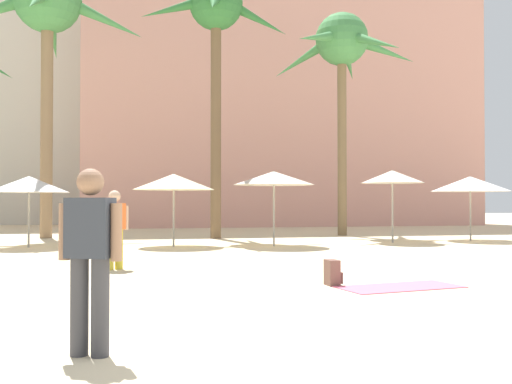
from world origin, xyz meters
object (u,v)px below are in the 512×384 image
at_px(palm_tree_far_left, 216,19).
at_px(cafe_umbrella_2, 29,184).
at_px(cafe_umbrella_4, 174,182).
at_px(person_far_right, 114,226).
at_px(cafe_umbrella_3, 392,177).
at_px(beach_towel, 400,287).
at_px(palm_tree_center, 343,49).
at_px(person_mid_left, 90,253).
at_px(cafe_umbrella_1, 274,178).
at_px(cafe_umbrella_5, 470,184).
at_px(palm_tree_far_right, 47,12).
at_px(backpack, 333,273).

distance_m(palm_tree_far_left, cafe_umbrella_2, 9.41).
xyz_separation_m(cafe_umbrella_4, person_far_right, (-1.60, -5.93, -1.12)).
height_order(cafe_umbrella_3, person_far_right, cafe_umbrella_3).
xyz_separation_m(cafe_umbrella_2, beach_towel, (7.25, -9.92, -1.90)).
distance_m(palm_tree_center, beach_towel, 16.53).
bearing_deg(cafe_umbrella_3, cafe_umbrella_4, -178.81).
xyz_separation_m(cafe_umbrella_4, person_mid_left, (-1.62, -12.67, -1.08)).
bearing_deg(cafe_umbrella_1, palm_tree_center, 50.71).
bearing_deg(palm_tree_center, cafe_umbrella_5, -50.07).
height_order(cafe_umbrella_1, cafe_umbrella_4, cafe_umbrella_1).
bearing_deg(person_far_right, cafe_umbrella_1, -66.77).
relative_size(palm_tree_far_right, person_far_right, 6.50).
bearing_deg(person_far_right, person_mid_left, 154.02).
relative_size(cafe_umbrella_5, beach_towel, 1.38).
height_order(cafe_umbrella_5, beach_towel, cafe_umbrella_5).
height_order(person_far_right, person_mid_left, person_mid_left).
distance_m(palm_tree_far_left, cafe_umbrella_4, 7.53).
bearing_deg(palm_tree_center, cafe_umbrella_3, -88.56).
bearing_deg(person_far_right, cafe_umbrella_2, -3.09).
bearing_deg(cafe_umbrella_1, backpack, -97.32).
height_order(palm_tree_far_left, beach_towel, palm_tree_far_left).
xyz_separation_m(palm_tree_center, beach_towel, (-4.30, -13.98, -7.69)).
relative_size(palm_tree_far_left, cafe_umbrella_1, 3.94).
distance_m(palm_tree_far_right, cafe_umbrella_3, 14.39).
bearing_deg(backpack, beach_towel, -26.79).
bearing_deg(cafe_umbrella_5, palm_tree_far_right, 162.78).
height_order(palm_tree_far_left, cafe_umbrella_5, palm_tree_far_left).
relative_size(cafe_umbrella_1, cafe_umbrella_4, 1.00).
relative_size(cafe_umbrella_2, cafe_umbrella_4, 0.94).
xyz_separation_m(cafe_umbrella_2, cafe_umbrella_3, (11.66, -0.35, 0.32)).
relative_size(palm_tree_far_left, person_mid_left, 5.99).
relative_size(backpack, person_far_right, 0.26).
relative_size(cafe_umbrella_3, beach_towel, 1.22).
bearing_deg(palm_tree_far_right, cafe_umbrella_3, -23.35).
bearing_deg(person_mid_left, cafe_umbrella_5, -18.86).
height_order(cafe_umbrella_2, person_far_right, cafe_umbrella_2).
bearing_deg(cafe_umbrella_5, palm_tree_center, 129.93).
relative_size(cafe_umbrella_3, cafe_umbrella_5, 0.89).
distance_m(backpack, person_mid_left, 5.19).
height_order(cafe_umbrella_5, person_far_right, cafe_umbrella_5).
xyz_separation_m(palm_tree_far_left, cafe_umbrella_5, (8.74, -3.06, -6.29)).
bearing_deg(cafe_umbrella_1, cafe_umbrella_4, 169.51).
xyz_separation_m(beach_towel, backpack, (-0.98, 0.44, 0.19)).
bearing_deg(cafe_umbrella_5, person_mid_left, -132.53).
relative_size(cafe_umbrella_1, beach_towel, 1.27).
height_order(palm_tree_center, beach_towel, palm_tree_center).
xyz_separation_m(palm_tree_center, cafe_umbrella_5, (3.32, -3.96, -5.68)).
xyz_separation_m(cafe_umbrella_3, backpack, (-5.39, -9.14, -2.02)).
distance_m(beach_towel, person_far_right, 5.80).
relative_size(cafe_umbrella_4, cafe_umbrella_5, 0.92).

